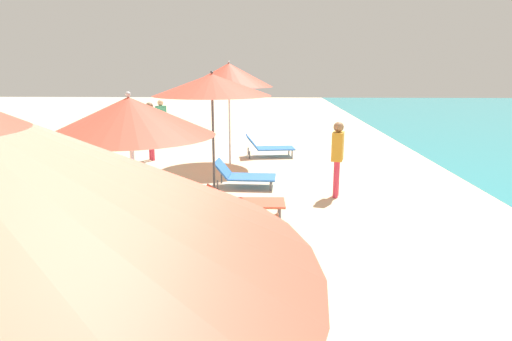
% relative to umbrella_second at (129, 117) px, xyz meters
% --- Properties ---
extents(umbrella_second, '(1.95, 1.95, 2.42)m').
position_rel_umbrella_second_xyz_m(umbrella_second, '(0.00, 0.00, 0.00)').
color(umbrella_second, silver).
rests_on(umbrella_second, ground).
extents(lounger_second_shoreside, '(1.46, 0.64, 0.55)m').
position_rel_umbrella_second_xyz_m(lounger_second_shoreside, '(0.75, 1.16, -1.86)').
color(lounger_second_shoreside, blue).
rests_on(lounger_second_shoreside, ground).
extents(lounger_second_inland, '(1.45, 0.98, 0.59)m').
position_rel_umbrella_second_xyz_m(lounger_second_inland, '(1.06, -1.12, -1.88)').
color(lounger_second_inland, blue).
rests_on(lounger_second_inland, ground).
extents(umbrella_third, '(2.35, 2.35, 2.63)m').
position_rel_umbrella_second_xyz_m(umbrella_third, '(0.44, 3.74, 0.22)').
color(umbrella_third, '#4C4C51').
rests_on(umbrella_third, ground).
extents(lounger_third_shoreside, '(1.41, 0.74, 0.63)m').
position_rel_umbrella_second_xyz_m(lounger_third_shoreside, '(0.98, 4.76, -1.85)').
color(lounger_third_shoreside, blue).
rests_on(lounger_third_shoreside, ground).
extents(lounger_third_inland, '(1.48, 0.65, 0.57)m').
position_rel_umbrella_second_xyz_m(lounger_third_inland, '(1.12, 2.67, -1.82)').
color(lounger_third_inland, '#D8593F').
rests_on(lounger_third_inland, ground).
extents(umbrella_farthest, '(2.42, 2.42, 2.88)m').
position_rel_umbrella_second_xyz_m(umbrella_farthest, '(0.45, 7.18, 0.36)').
color(umbrella_farthest, silver).
rests_on(umbrella_farthest, ground).
extents(lounger_farthest_shoreside, '(1.56, 0.87, 0.68)m').
position_rel_umbrella_second_xyz_m(lounger_farthest_shoreside, '(1.54, 8.31, -1.82)').
color(lounger_farthest_shoreside, blue).
rests_on(lounger_farthest_shoreside, ground).
extents(person_walking_near, '(0.38, 0.42, 1.71)m').
position_rel_umbrella_second_xyz_m(person_walking_near, '(-1.95, 7.69, -1.09)').
color(person_walking_near, '#D8334C').
rests_on(person_walking_near, ground).
extents(person_walking_mid, '(0.37, 0.42, 1.59)m').
position_rel_umbrella_second_xyz_m(person_walking_mid, '(-2.35, 10.55, -1.18)').
color(person_walking_mid, '#3F9972').
rests_on(person_walking_mid, ground).
extents(person_walking_far, '(0.30, 0.40, 1.60)m').
position_rel_umbrella_second_xyz_m(person_walking_far, '(3.01, 4.06, -1.17)').
color(person_walking_far, '#D8334C').
rests_on(person_walking_far, ground).
extents(beach_ball, '(0.24, 0.24, 0.24)m').
position_rel_umbrella_second_xyz_m(beach_ball, '(-1.32, 2.37, -2.02)').
color(beach_ball, yellow).
rests_on(beach_ball, ground).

